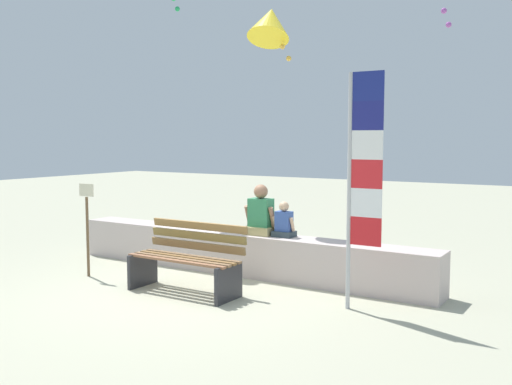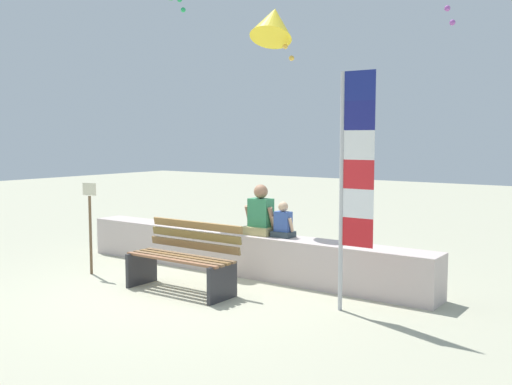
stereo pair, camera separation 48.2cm
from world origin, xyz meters
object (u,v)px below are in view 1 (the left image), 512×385
(person_adult, at_px, (261,215))
(sign_post, at_px, (87,222))
(flag_banner, at_px, (360,172))
(person_child, at_px, (284,223))
(kite_yellow, at_px, (270,23))
(park_bench, at_px, (187,260))

(person_adult, relative_size, sign_post, 0.54)
(flag_banner, distance_m, sign_post, 4.02)
(person_adult, relative_size, person_child, 1.45)
(kite_yellow, bearing_deg, person_child, -47.93)
(park_bench, bearing_deg, person_child, 60.48)
(park_bench, height_order, sign_post, sign_post)
(person_child, bearing_deg, park_bench, -119.52)
(park_bench, relative_size, sign_post, 1.14)
(person_adult, distance_m, person_child, 0.39)
(park_bench, bearing_deg, person_adult, 75.16)
(person_child, relative_size, kite_yellow, 0.52)
(park_bench, bearing_deg, flag_banner, 10.68)
(person_child, height_order, sign_post, sign_post)
(person_adult, distance_m, kite_yellow, 2.94)
(person_adult, bearing_deg, sign_post, -147.08)
(person_adult, xyz_separation_m, sign_post, (-2.07, -1.34, -0.09))
(person_adult, relative_size, flag_banner, 0.26)
(person_adult, bearing_deg, person_child, 0.04)
(park_bench, height_order, person_child, person_child)
(person_adult, distance_m, sign_post, 2.47)
(park_bench, xyz_separation_m, sign_post, (-1.74, -0.09, 0.38))
(person_child, xyz_separation_m, sign_post, (-2.45, -1.34, -0.01))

